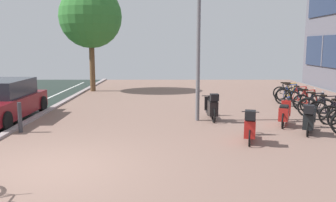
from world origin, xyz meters
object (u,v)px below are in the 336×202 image
Objects in this scene: scooter_far at (249,126)px; street_tree at (89,17)px; bicycle_rack_04 at (315,108)px; bicycle_rack_08 at (290,97)px; bollard_far at (19,118)px; bicycle_rack_07 at (299,99)px; scooter_extra at (283,114)px; bicycle_rack_06 at (308,102)px; parked_car_near at (1,101)px; scooter_near at (308,119)px; bicycle_rack_05 at (315,105)px; bicycle_rack_03 at (327,111)px; lamp_post at (197,23)px; bicycle_rack_09 at (290,95)px; scooter_mid at (211,107)px; bicycle_rack_10 at (285,93)px.

scooter_far is 13.43m from street_tree.
scooter_far is at bearing -133.56° from bicycle_rack_04.
bicycle_rack_08 reaches higher than bollard_far.
bicycle_rack_07 is 0.80× the size of scooter_extra.
bollard_far reaches higher than bicycle_rack_06.
scooter_near is at bearing -11.29° from parked_car_near.
bicycle_rack_08 is (-0.28, 2.11, 0.03)m from bicycle_rack_05.
scooter_near is at bearing -115.97° from bicycle_rack_05.
parked_car_near is at bearing -101.26° from street_tree.
bollard_far is (-10.13, -2.38, 0.11)m from bicycle_rack_04.
parked_car_near is at bearing 178.73° from bicycle_rack_03.
bicycle_rack_04 is 0.20× the size of lamp_post.
bicycle_rack_03 is 5.59m from lamp_post.
bicycle_rack_06 is 1.00× the size of bicycle_rack_07.
parked_car_near is at bearing 178.53° from lamp_post.
bicycle_rack_06 is at bearing 8.88° from parked_car_near.
bicycle_rack_09 reaches higher than bicycle_rack_06.
bicycle_rack_04 is 2.81m from scooter_near.
scooter_far is at bearing -117.01° from bicycle_rack_09.
bicycle_rack_03 is 1.41m from bicycle_rack_05.
bicycle_rack_05 is 0.85× the size of bicycle_rack_08.
scooter_extra is 4.25m from lamp_post.
scooter_mid is (-4.28, -1.27, 0.14)m from bicycle_rack_05.
parked_car_near is 0.71× the size of street_tree.
lamp_post is at bearing -149.81° from bicycle_rack_07.
scooter_mid is at bearing 103.45° from scooter_far.
bicycle_rack_05 is 0.19× the size of street_tree.
street_tree is at bearing 140.82° from bicycle_rack_03.
lamp_post reaches higher than street_tree.
bicycle_rack_08 is at bearing 37.20° from lamp_post.
bicycle_rack_10 is 12.31m from bollard_far.
bicycle_rack_10 is at bearing 86.57° from bicycle_rack_04.
bicycle_rack_06 is (-0.01, 0.70, 0.01)m from bicycle_rack_05.
bicycle_rack_03 is 4.13m from scooter_mid.
bicycle_rack_07 is at bearing 89.09° from bicycle_rack_03.
bicycle_rack_03 is 13.62m from street_tree.
parked_car_near is at bearing 174.31° from scooter_extra.
bicycle_rack_04 is at bearing -101.00° from bicycle_rack_06.
bicycle_rack_04 is 0.70× the size of scooter_mid.
bicycle_rack_09 is at bearing 68.61° from scooter_extra.
street_tree reaches higher than bicycle_rack_04.
scooter_mid is at bearing -53.56° from street_tree.
bicycle_rack_07 is 0.73× the size of scooter_far.
scooter_extra is at bearing -111.64° from bicycle_rack_08.
bicycle_rack_10 is (0.25, 1.41, -0.03)m from bicycle_rack_08.
scooter_near is at bearing -0.75° from bollard_far.
bicycle_rack_05 is 2.81m from bicycle_rack_09.
scooter_extra is at bearing 6.44° from bollard_far.
lamp_post is 9.86m from street_tree.
bicycle_rack_08 is 1.18× the size of bicycle_rack_10.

